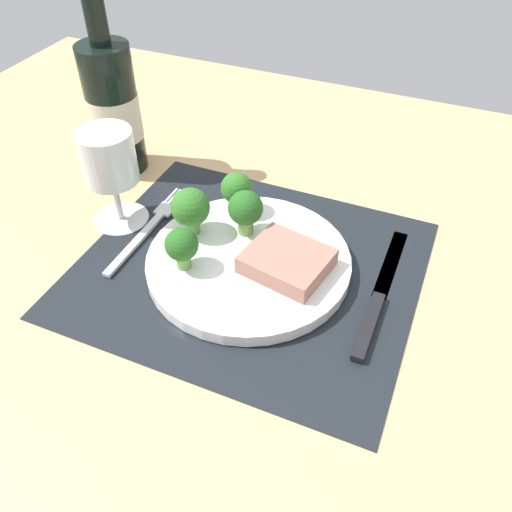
% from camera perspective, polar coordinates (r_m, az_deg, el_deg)
% --- Properties ---
extents(ground_plane, '(1.40, 1.10, 0.03)m').
position_cam_1_polar(ground_plane, '(0.67, -0.78, -2.23)').
color(ground_plane, tan).
extents(placemat, '(0.41, 0.36, 0.00)m').
position_cam_1_polar(placemat, '(0.66, -0.79, -1.22)').
color(placemat, black).
rests_on(placemat, ground_plane).
extents(plate, '(0.25, 0.25, 0.02)m').
position_cam_1_polar(plate, '(0.66, -0.80, -0.62)').
color(plate, white).
rests_on(plate, placemat).
extents(steak, '(0.11, 0.10, 0.02)m').
position_cam_1_polar(steak, '(0.63, 3.29, -0.58)').
color(steak, '#9E6B5B').
rests_on(steak, plate).
extents(broccoli_near_fork, '(0.04, 0.04, 0.05)m').
position_cam_1_polar(broccoli_near_fork, '(0.62, -7.93, 1.09)').
color(broccoli_near_fork, '#6B994C').
rests_on(broccoli_near_fork, plate).
extents(broccoli_near_steak, '(0.04, 0.04, 0.06)m').
position_cam_1_polar(broccoli_near_steak, '(0.66, -1.13, 5.00)').
color(broccoli_near_steak, '#6B994C').
rests_on(broccoli_near_steak, plate).
extents(broccoli_front_edge, '(0.05, 0.05, 0.06)m').
position_cam_1_polar(broccoli_front_edge, '(0.67, -7.01, 5.09)').
color(broccoli_front_edge, '#5B8942').
rests_on(broccoli_front_edge, plate).
extents(broccoli_center, '(0.04, 0.04, 0.06)m').
position_cam_1_polar(broccoli_center, '(0.70, -2.08, 7.13)').
color(broccoli_center, '#5B8942').
rests_on(broccoli_center, plate).
extents(fork, '(0.02, 0.19, 0.01)m').
position_cam_1_polar(fork, '(0.73, -11.36, 2.96)').
color(fork, silver).
rests_on(fork, placemat).
extents(knife, '(0.02, 0.23, 0.01)m').
position_cam_1_polar(knife, '(0.63, 12.89, -4.51)').
color(knife, black).
rests_on(knife, placemat).
extents(wine_bottle, '(0.08, 0.08, 0.29)m').
position_cam_1_polar(wine_bottle, '(0.82, -15.04, 15.20)').
color(wine_bottle, black).
rests_on(wine_bottle, ground_plane).
extents(wine_glass, '(0.08, 0.08, 0.13)m').
position_cam_1_polar(wine_glass, '(0.71, -15.39, 9.55)').
color(wine_glass, silver).
rests_on(wine_glass, ground_plane).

